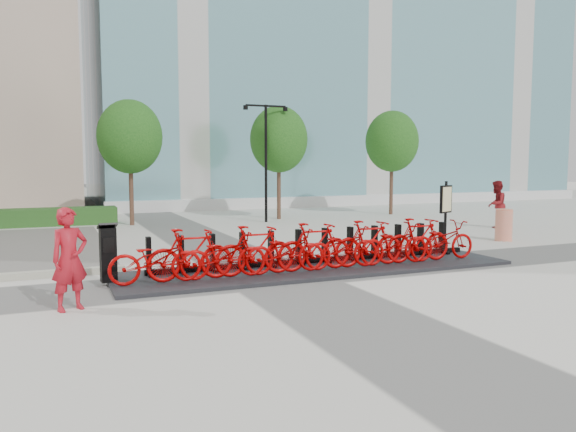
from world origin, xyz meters
name	(u,v)px	position (x,y,z in m)	size (l,w,h in m)	color
ground	(273,277)	(0.00, 0.00, 0.00)	(120.00, 120.00, 0.00)	silver
glass_building	(321,32)	(14.00, 26.00, 12.00)	(32.00, 16.00, 24.00)	#5A8D9A
hedge_b	(39,217)	(-5.00, 13.20, 0.35)	(6.00, 1.20, 0.70)	#1A4217
tree_1	(130,137)	(-1.50, 12.00, 3.59)	(2.60, 2.60, 5.10)	brown
tree_2	(279,140)	(5.00, 12.00, 3.59)	(2.60, 2.60, 5.10)	brown
tree_3	(392,141)	(11.00, 12.00, 3.59)	(2.60, 2.60, 5.10)	brown
streetlamp	(266,149)	(4.00, 11.00, 3.13)	(2.00, 0.20, 5.00)	black
dock_pad	(319,268)	(1.30, 0.30, 0.04)	(9.60, 2.40, 0.08)	#232327
dock_rail_posts	(313,246)	(1.36, 0.77, 0.51)	(8.02, 0.50, 0.85)	black
bike_0	(156,259)	(-2.60, -0.05, 0.58)	(0.66, 1.90, 1.00)	#A90001
bike_1	(190,254)	(-1.88, -0.05, 0.63)	(0.52, 1.84, 1.11)	#A90001
bike_2	(224,255)	(-1.16, -0.05, 0.58)	(0.66, 1.90, 1.00)	#A90001
bike_3	(255,250)	(-0.44, -0.05, 0.63)	(0.52, 1.84, 1.11)	#A90001
bike_4	(285,251)	(0.28, -0.05, 0.58)	(0.66, 1.90, 1.00)	#A90001
bike_5	(314,246)	(1.00, -0.05, 0.63)	(0.52, 1.84, 1.11)	#A90001
bike_6	(342,247)	(1.72, -0.05, 0.58)	(0.66, 1.90, 1.00)	#A90001
bike_7	(369,243)	(2.44, -0.05, 0.63)	(0.52, 1.84, 1.11)	#A90001
bike_8	(394,244)	(3.16, -0.05, 0.58)	(0.66, 1.90, 1.00)	#A90001
bike_9	(418,240)	(3.88, -0.05, 0.63)	(0.52, 1.84, 1.11)	#A90001
bike_10	(442,240)	(4.60, -0.05, 0.58)	(0.66, 1.90, 1.00)	#A90001
kiosk	(108,253)	(-3.48, 0.50, 0.68)	(0.40, 0.35, 1.24)	black
worker_red	(70,259)	(-4.27, -1.30, 0.89)	(0.65, 0.43, 1.79)	#AC1320
pedestrian	(496,204)	(11.58, 5.48, 0.93)	(0.90, 0.70, 1.85)	maroon
construction_barrel	(504,225)	(9.09, 2.48, 0.52)	(0.54, 0.54, 1.04)	#FF3800
map_sign	(446,202)	(7.18, 3.05, 1.30)	(0.62, 0.34, 1.96)	black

